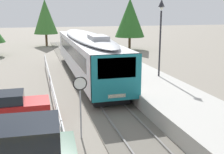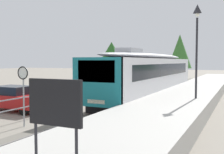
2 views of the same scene
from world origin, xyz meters
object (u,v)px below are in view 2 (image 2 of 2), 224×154
Objects in this scene: platform_lamp_mid_platform at (197,33)px; parked_hatchback_red at (16,98)px; commuter_train at (150,72)px; speed_limit_sign at (23,81)px; platform_notice_board at (55,106)px.

platform_lamp_mid_platform reaches higher than parked_hatchback_red.
parked_hatchback_red is (-5.66, -8.79, -1.35)m from commuter_train.
platform_lamp_mid_platform is (4.34, -4.95, 2.48)m from commuter_train.
commuter_train is 6.48× the size of speed_limit_sign.
platform_lamp_mid_platform is at bearing 85.97° from platform_notice_board.
platform_notice_board is at bearing -41.81° from parked_hatchback_red.
platform_notice_board reaches higher than parked_hatchback_red.
platform_notice_board is at bearing -94.03° from platform_lamp_mid_platform.
speed_limit_sign is 0.70× the size of parked_hatchback_red.
speed_limit_sign is 4.50m from parked_hatchback_red.
platform_notice_board is 12.35m from parked_hatchback_red.
platform_lamp_mid_platform is 1.91× the size of speed_limit_sign.
platform_lamp_mid_platform reaches higher than commuter_train.
platform_lamp_mid_platform is at bearing 44.59° from speed_limit_sign.
commuter_train is 4.54× the size of parked_hatchback_red.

